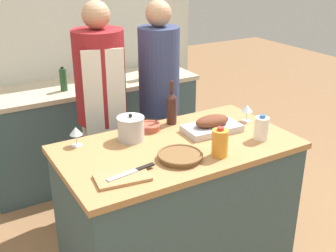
{
  "coord_description": "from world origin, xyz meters",
  "views": [
    {
      "loc": [
        -1.25,
        -2.02,
        2.05
      ],
      "look_at": [
        0.0,
        0.12,
        1.0
      ],
      "focal_mm": 45.0,
      "sensor_mm": 36.0,
      "label": 1
    }
  ],
  "objects_px": {
    "wine_glass_left": "(76,132)",
    "condiment_bottle_tall": "(94,71)",
    "mixing_bowl": "(150,127)",
    "person_cook_guest": "(159,97)",
    "condiment_bottle_short": "(63,80)",
    "condiment_bottle_extra": "(109,70)",
    "cutting_board": "(122,178)",
    "wine_bottle_green": "(172,107)",
    "stand_mixer": "(156,61)",
    "person_cook_aproned": "(102,106)",
    "knife_chef": "(133,171)",
    "roasting_pan": "(212,125)",
    "wicker_basket": "(180,156)",
    "juice_jug": "(220,143)",
    "stock_pot": "(131,128)",
    "wine_glass_right": "(247,109)",
    "milk_jug": "(261,128)"
  },
  "relations": [
    {
      "from": "person_cook_guest",
      "to": "condiment_bottle_extra",
      "type": "bearing_deg",
      "value": 88.7
    },
    {
      "from": "juice_jug",
      "to": "wine_bottle_green",
      "type": "xyz_separation_m",
      "value": [
        0.01,
        0.57,
        0.04
      ]
    },
    {
      "from": "cutting_board",
      "to": "condiment_bottle_extra",
      "type": "distance_m",
      "value": 1.91
    },
    {
      "from": "cutting_board",
      "to": "milk_jug",
      "type": "xyz_separation_m",
      "value": [
        0.98,
        0.01,
        0.07
      ]
    },
    {
      "from": "cutting_board",
      "to": "person_cook_aproned",
      "type": "height_order",
      "value": "person_cook_aproned"
    },
    {
      "from": "wine_glass_left",
      "to": "condiment_bottle_tall",
      "type": "distance_m",
      "value": 1.5
    },
    {
      "from": "wine_bottle_green",
      "to": "condiment_bottle_extra",
      "type": "distance_m",
      "value": 1.25
    },
    {
      "from": "roasting_pan",
      "to": "condiment_bottle_tall",
      "type": "xyz_separation_m",
      "value": [
        -0.21,
        1.6,
        0.02
      ]
    },
    {
      "from": "condiment_bottle_tall",
      "to": "condiment_bottle_short",
      "type": "bearing_deg",
      "value": -148.32
    },
    {
      "from": "roasting_pan",
      "to": "mixing_bowl",
      "type": "distance_m",
      "value": 0.42
    },
    {
      "from": "wine_glass_left",
      "to": "cutting_board",
      "type": "bearing_deg",
      "value": -82.16
    },
    {
      "from": "roasting_pan",
      "to": "condiment_bottle_tall",
      "type": "relative_size",
      "value": 2.53
    },
    {
      "from": "wicker_basket",
      "to": "wine_glass_left",
      "type": "height_order",
      "value": "wine_glass_left"
    },
    {
      "from": "stock_pot",
      "to": "mixing_bowl",
      "type": "distance_m",
      "value": 0.19
    },
    {
      "from": "wine_bottle_green",
      "to": "condiment_bottle_tall",
      "type": "bearing_deg",
      "value": 92.16
    },
    {
      "from": "roasting_pan",
      "to": "person_cook_aproned",
      "type": "relative_size",
      "value": 0.22
    },
    {
      "from": "wine_glass_right",
      "to": "stand_mixer",
      "type": "xyz_separation_m",
      "value": [
        0.01,
        1.34,
        0.05
      ]
    },
    {
      "from": "roasting_pan",
      "to": "person_cook_guest",
      "type": "relative_size",
      "value": 0.23
    },
    {
      "from": "knife_chef",
      "to": "person_cook_guest",
      "type": "xyz_separation_m",
      "value": [
        0.72,
        0.99,
        0.01
      ]
    },
    {
      "from": "stock_pot",
      "to": "wine_glass_right",
      "type": "xyz_separation_m",
      "value": [
        0.84,
        -0.13,
        0.02
      ]
    },
    {
      "from": "condiment_bottle_short",
      "to": "wine_bottle_green",
      "type": "bearing_deg",
      "value": -69.68
    },
    {
      "from": "person_cook_aproned",
      "to": "knife_chef",
      "type": "bearing_deg",
      "value": -90.58
    },
    {
      "from": "knife_chef",
      "to": "person_cook_aproned",
      "type": "distance_m",
      "value": 1.06
    },
    {
      "from": "condiment_bottle_extra",
      "to": "condiment_bottle_short",
      "type": "bearing_deg",
      "value": -164.35
    },
    {
      "from": "cutting_board",
      "to": "wine_bottle_green",
      "type": "bearing_deg",
      "value": 40.51
    },
    {
      "from": "juice_jug",
      "to": "condiment_bottle_short",
      "type": "height_order",
      "value": "condiment_bottle_short"
    },
    {
      "from": "person_cook_guest",
      "to": "condiment_bottle_tall",
      "type": "bearing_deg",
      "value": 95.18
    },
    {
      "from": "wicker_basket",
      "to": "roasting_pan",
      "type": "bearing_deg",
      "value": 30.65
    },
    {
      "from": "mixing_bowl",
      "to": "condiment_bottle_short",
      "type": "bearing_deg",
      "value": 101.25
    },
    {
      "from": "wine_glass_left",
      "to": "condiment_bottle_short",
      "type": "xyz_separation_m",
      "value": [
        0.28,
        1.13,
        -0.0
      ]
    },
    {
      "from": "wine_glass_right",
      "to": "condiment_bottle_extra",
      "type": "height_order",
      "value": "condiment_bottle_extra"
    },
    {
      "from": "wine_glass_right",
      "to": "condiment_bottle_extra",
      "type": "bearing_deg",
      "value": 105.71
    },
    {
      "from": "roasting_pan",
      "to": "stock_pot",
      "type": "bearing_deg",
      "value": 163.12
    },
    {
      "from": "wine_glass_right",
      "to": "knife_chef",
      "type": "distance_m",
      "value": 1.07
    },
    {
      "from": "stock_pot",
      "to": "stand_mixer",
      "type": "distance_m",
      "value": 1.48
    },
    {
      "from": "roasting_pan",
      "to": "stand_mixer",
      "type": "height_order",
      "value": "stand_mixer"
    },
    {
      "from": "stock_pot",
      "to": "wine_glass_left",
      "type": "distance_m",
      "value": 0.34
    },
    {
      "from": "wicker_basket",
      "to": "cutting_board",
      "type": "bearing_deg",
      "value": -174.17
    },
    {
      "from": "cutting_board",
      "to": "knife_chef",
      "type": "xyz_separation_m",
      "value": [
        0.07,
        0.01,
        0.01
      ]
    },
    {
      "from": "wicker_basket",
      "to": "condiment_bottle_short",
      "type": "xyz_separation_m",
      "value": [
        -0.18,
        1.61,
        0.07
      ]
    },
    {
      "from": "knife_chef",
      "to": "person_cook_guest",
      "type": "relative_size",
      "value": 0.18
    },
    {
      "from": "stand_mixer",
      "to": "person_cook_aproned",
      "type": "height_order",
      "value": "person_cook_aproned"
    },
    {
      "from": "wine_glass_right",
      "to": "juice_jug",
      "type": "bearing_deg",
      "value": -145.31
    },
    {
      "from": "wicker_basket",
      "to": "condiment_bottle_short",
      "type": "distance_m",
      "value": 1.62
    },
    {
      "from": "person_cook_aproned",
      "to": "stock_pot",
      "type": "bearing_deg",
      "value": -82.05
    },
    {
      "from": "person_cook_aproned",
      "to": "wine_bottle_green",
      "type": "bearing_deg",
      "value": -46.35
    },
    {
      "from": "knife_chef",
      "to": "condiment_bottle_short",
      "type": "relative_size",
      "value": 1.42
    },
    {
      "from": "mixing_bowl",
      "to": "person_cook_guest",
      "type": "xyz_separation_m",
      "value": [
        0.35,
        0.5,
        0.0
      ]
    },
    {
      "from": "mixing_bowl",
      "to": "condiment_bottle_short",
      "type": "distance_m",
      "value": 1.17
    },
    {
      "from": "mixing_bowl",
      "to": "wine_glass_right",
      "type": "height_order",
      "value": "wine_glass_right"
    }
  ]
}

